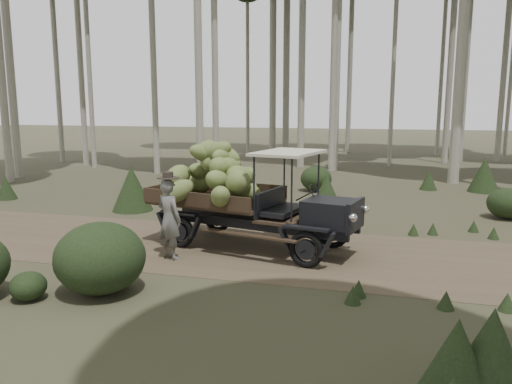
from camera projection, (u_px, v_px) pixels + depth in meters
ground at (361, 258)px, 10.37m from camera, size 120.00×120.00×0.00m
dirt_track at (361, 258)px, 10.37m from camera, size 70.00×4.00×0.01m
banana_truck at (233, 186)px, 11.15m from camera, size 5.00×2.78×2.45m
farmer at (169, 218)px, 10.23m from camera, size 0.72×0.61×1.82m
undergrowth at (298, 261)px, 8.44m from camera, size 25.17×22.51×1.36m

